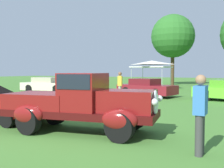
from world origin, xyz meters
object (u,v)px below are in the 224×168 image
Objects in this scene: show_car_burgundy at (146,88)px; canopy_tent_left_field at (152,64)px; feature_pickup_truck at (81,102)px; neighbor_convertible at (1,104)px; spectator_near_truck at (120,85)px; spectator_between_cars at (200,112)px; show_car_cream at (47,85)px.

canopy_tent_left_field is at bearing 106.32° from show_car_burgundy.
canopy_tent_left_field is at bearing 102.89° from feature_pickup_truck.
neighbor_convertible is 17.53m from canopy_tent_left_field.
neighbor_convertible is 1.02× the size of show_car_burgundy.
canopy_tent_left_field is (-1.44, 9.79, 1.51)m from spectator_near_truck.
feature_pickup_truck reaches higher than spectator_between_cars.
feature_pickup_truck reaches higher than spectator_near_truck.
show_car_cream is 17.35m from spectator_between_cars.
show_car_cream is (-6.74, 9.98, 0.02)m from neighbor_convertible.
feature_pickup_truck is 1.42× the size of canopy_tent_left_field.
feature_pickup_truck is at bearing 170.70° from spectator_between_cars.
spectator_between_cars is at bearing -5.75° from neighbor_convertible.
feature_pickup_truck is 10.79m from show_car_burgundy.
neighbor_convertible reaches higher than show_car_burgundy.
feature_pickup_truck is 1.08× the size of neighbor_convertible.
show_car_burgundy is 2.48× the size of spectator_near_truck.
spectator_between_cars is at bearing -67.83° from canopy_tent_left_field.
spectator_between_cars is at bearing -54.52° from spectator_near_truck.
neighbor_convertible is 2.52× the size of spectator_near_truck.
show_car_burgundy is (-1.98, 10.60, -0.27)m from feature_pickup_truck.
neighbor_convertible is 12.04m from show_car_cream.
show_car_cream is (-10.31, 10.12, -0.27)m from feature_pickup_truck.
feature_pickup_truck reaches higher than show_car_burgundy.
neighbor_convertible is at bearing -88.52° from canopy_tent_left_field.
canopy_tent_left_field reaches higher than spectator_between_cars.
spectator_between_cars is at bearing -37.98° from show_car_cream.
feature_pickup_truck is 3.59m from neighbor_convertible.
spectator_near_truck reaches higher than neighbor_convertible.
show_car_burgundy is 2.90m from spectator_near_truck.
neighbor_convertible is 7.71m from spectator_near_truck.
feature_pickup_truck is 8.20m from spectator_near_truck.
feature_pickup_truck is 3.41m from spectator_between_cars.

